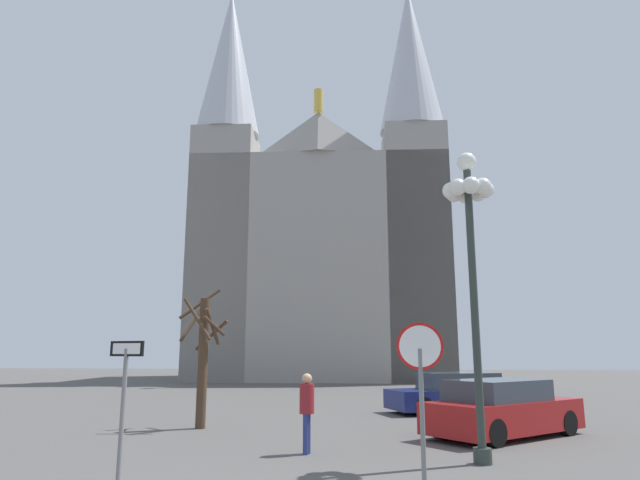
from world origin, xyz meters
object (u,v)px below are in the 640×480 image
stop_sign (421,371)px  one_way_arrow_sign (124,397)px  street_lamp (470,229)px  pedestrian_walking (307,405)px  parked_car_far_navy (454,394)px  parked_car_near_red (502,410)px  cathedral (321,246)px  bare_tree (203,353)px

stop_sign → one_way_arrow_sign: stop_sign is taller
stop_sign → street_lamp: bearing=59.6°
street_lamp → pedestrian_walking: (-3.55, 0.72, -3.69)m
parked_car_far_navy → parked_car_near_red: bearing=-85.7°
stop_sign → street_lamp: size_ratio=0.41×
parked_car_near_red → parked_car_far_navy: parked_car_near_red is taller
street_lamp → parked_car_far_navy: size_ratio=1.29×
stop_sign → parked_car_far_navy: stop_sign is taller
cathedral → parked_car_far_navy: bearing=-72.8°
cathedral → parked_car_far_navy: 25.55m
parked_car_far_navy → pedestrian_walking: pedestrian_walking is taller
cathedral → parked_car_far_navy: cathedral is taller
street_lamp → parked_car_near_red: bearing=71.4°
one_way_arrow_sign → street_lamp: bearing=29.3°
one_way_arrow_sign → bare_tree: (-1.18, 7.67, 0.61)m
cathedral → stop_sign: cathedral is taller
one_way_arrow_sign → parked_car_near_red: (7.06, 6.83, -0.80)m
cathedral → bare_tree: bearing=-91.8°
bare_tree → parked_car_near_red: size_ratio=0.89×
bare_tree → stop_sign: bearing=-49.1°
stop_sign → bare_tree: bare_tree is taller
cathedral → parked_car_far_navy: (6.96, -22.55, -9.81)m
stop_sign → bare_tree: (-5.73, 6.62, 0.25)m
stop_sign → pedestrian_walking: (-2.23, 2.97, -0.83)m
one_way_arrow_sign → pedestrian_walking: bearing=60.0°
stop_sign → parked_car_far_navy: size_ratio=0.53×
stop_sign → cathedral: bearing=98.2°
street_lamp → bare_tree: street_lamp is taller
one_way_arrow_sign → parked_car_near_red: bearing=44.0°
cathedral → street_lamp: 32.84m
bare_tree → pedestrian_walking: size_ratio=2.42×
stop_sign → one_way_arrow_sign: bearing=-167.0°
bare_tree → parked_car_near_red: bearing=-5.8°
cathedral → one_way_arrow_sign: (0.33, -35.03, -8.99)m
bare_tree → parked_car_near_red: bare_tree is taller
cathedral → stop_sign: bearing=-81.8°
street_lamp → pedestrian_walking: 5.17m
cathedral → pedestrian_walking: size_ratio=19.18×
one_way_arrow_sign → pedestrian_walking: size_ratio=1.38×
pedestrian_walking → parked_car_near_red: bearing=30.7°
one_way_arrow_sign → parked_car_far_navy: bearing=62.0°
pedestrian_walking → bare_tree: bearing=133.8°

